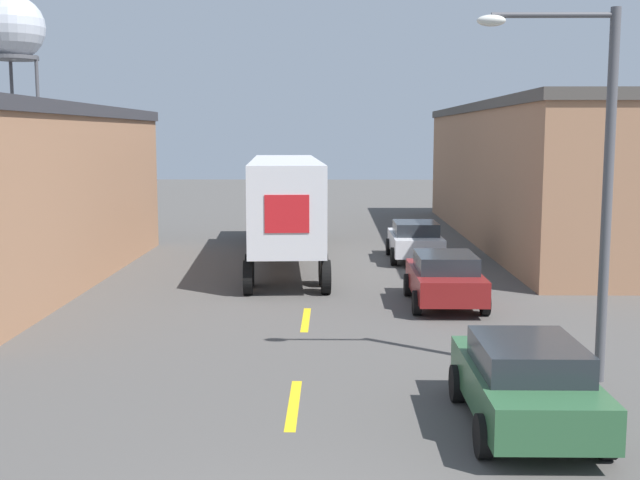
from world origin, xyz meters
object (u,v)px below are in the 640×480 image
semi_truck (285,198)px  street_lamp (591,166)px  water_tower (12,30)px  parked_car_right_far (415,240)px  parked_car_right_near (526,381)px  parked_car_right_mid (445,278)px

semi_truck → street_lamp: 17.27m
semi_truck → water_tower: water_tower is taller
parked_car_right_far → street_lamp: street_lamp is taller
parked_car_right_near → street_lamp: 4.75m
parked_car_right_near → parked_car_right_far: same height
parked_car_right_mid → water_tower: bearing=124.6°
parked_car_right_near → semi_truck: bearing=105.7°
water_tower → parked_car_right_mid: bearing=-55.4°
parked_car_right_mid → street_lamp: size_ratio=0.58×
street_lamp → parked_car_right_far: bearing=96.5°
semi_truck → parked_car_right_mid: 10.05m
parked_car_right_near → street_lamp: bearing=56.0°
water_tower → street_lamp: bearing=-58.0°
water_tower → street_lamp: size_ratio=2.15×
parked_car_right_near → parked_car_right_far: (0.00, 18.32, 0.00)m
street_lamp → semi_truck: bearing=113.9°
parked_car_right_far → water_tower: water_tower is taller
semi_truck → parked_car_right_mid: size_ratio=3.70×
water_tower → parked_car_right_near: bearing=-60.9°
parked_car_right_mid → semi_truck: bearing=121.4°
parked_car_right_near → water_tower: size_ratio=0.27×
parked_car_right_near → parked_car_right_mid: same height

